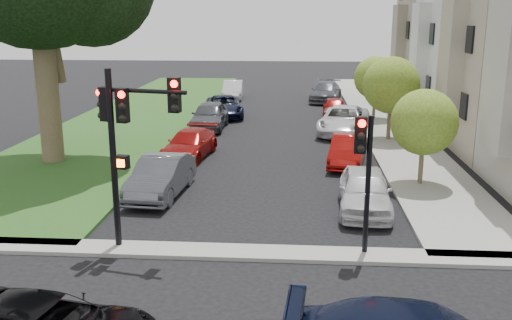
# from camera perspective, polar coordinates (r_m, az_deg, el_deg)

# --- Properties ---
(ground) EXTENTS (140.00, 140.00, 0.00)m
(ground) POSITION_cam_1_polar(r_m,az_deg,el_deg) (14.56, -1.46, -12.61)
(ground) COLOR black
(ground) RESTS_ON ground
(grass_strip) EXTENTS (8.00, 44.00, 0.12)m
(grass_strip) POSITION_cam_1_polar(r_m,az_deg,el_deg) (38.87, -11.30, 4.44)
(grass_strip) COLOR #2A491B
(grass_strip) RESTS_ON ground
(sidewalk_right) EXTENTS (3.50, 44.00, 0.12)m
(sidewalk_right) POSITION_cam_1_polar(r_m,az_deg,el_deg) (37.88, 12.40, 4.12)
(sidewalk_right) COLOR gray
(sidewalk_right) RESTS_ON ground
(sidewalk_cross) EXTENTS (60.00, 1.00, 0.12)m
(sidewalk_cross) POSITION_cam_1_polar(r_m,az_deg,el_deg) (16.34, -0.77, -9.25)
(sidewalk_cross) COLOR gray
(sidewalk_cross) RESTS_ON ground
(house_c) EXTENTS (7.70, 7.55, 15.97)m
(house_c) POSITION_cam_1_polar(r_m,az_deg,el_deg) (37.59, 22.08, 13.89)
(house_c) COLOR silver
(house_c) RESTS_ON ground
(house_d) EXTENTS (7.70, 7.55, 15.97)m
(house_d) POSITION_cam_1_polar(r_m,az_deg,el_deg) (44.81, 19.16, 14.07)
(house_d) COLOR gray
(house_d) RESTS_ON ground
(small_tree_a) EXTENTS (2.57, 2.57, 3.85)m
(small_tree_a) POSITION_cam_1_polar(r_m,az_deg,el_deg) (22.91, 16.47, 3.64)
(small_tree_a) COLOR brown
(small_tree_a) RESTS_ON ground
(small_tree_b) EXTENTS (2.99, 2.99, 4.49)m
(small_tree_b) POSITION_cam_1_polar(r_m,az_deg,el_deg) (30.89, 13.36, 7.29)
(small_tree_b) COLOR brown
(small_tree_b) RESTS_ON ground
(small_tree_c) EXTENTS (2.70, 2.70, 4.05)m
(small_tree_c) POSITION_cam_1_polar(r_m,az_deg,el_deg) (37.03, 11.86, 8.04)
(small_tree_c) COLOR brown
(small_tree_c) RESTS_ON ground
(traffic_signal_main) EXTENTS (2.54, 0.72, 5.19)m
(traffic_signal_main) POSITION_cam_1_polar(r_m,az_deg,el_deg) (16.14, -12.85, 3.20)
(traffic_signal_main) COLOR black
(traffic_signal_main) RESTS_ON ground
(traffic_signal_secondary) EXTENTS (0.50, 0.41, 4.00)m
(traffic_signal_secondary) POSITION_cam_1_polar(r_m,az_deg,el_deg) (15.68, 10.75, 0.03)
(traffic_signal_secondary) COLOR black
(traffic_signal_secondary) RESTS_ON ground
(car_parked_0) EXTENTS (2.01, 4.42, 1.47)m
(car_parked_0) POSITION_cam_1_polar(r_m,az_deg,el_deg) (19.94, 10.82, -3.00)
(car_parked_0) COLOR silver
(car_parked_0) RESTS_ON ground
(car_parked_1) EXTENTS (2.08, 4.24, 1.34)m
(car_parked_1) POSITION_cam_1_polar(r_m,az_deg,el_deg) (25.84, 9.16, 0.93)
(car_parked_1) COLOR maroon
(car_parked_1) RESTS_ON ground
(car_parked_2) EXTENTS (3.53, 5.92, 1.54)m
(car_parked_2) POSITION_cam_1_polar(r_m,az_deg,el_deg) (32.70, 8.78, 3.96)
(car_parked_2) COLOR silver
(car_parked_2) RESTS_ON ground
(car_parked_3) EXTENTS (1.67, 3.85, 1.29)m
(car_parked_3) POSITION_cam_1_polar(r_m,az_deg,el_deg) (37.85, 7.86, 5.21)
(car_parked_3) COLOR maroon
(car_parked_3) RESTS_ON ground
(car_parked_4) EXTENTS (2.91, 5.43, 1.50)m
(car_parked_4) POSITION_cam_1_polar(r_m,az_deg,el_deg) (44.72, 6.99, 6.78)
(car_parked_4) COLOR #3F4247
(car_parked_4) RESTS_ON ground
(car_parked_5) EXTENTS (1.91, 4.58, 1.47)m
(car_parked_5) POSITION_cam_1_polar(r_m,az_deg,el_deg) (21.51, -9.50, -1.64)
(car_parked_5) COLOR #3F4247
(car_parked_5) RESTS_ON ground
(car_parked_6) EXTENTS (2.37, 4.67, 1.30)m
(car_parked_6) POSITION_cam_1_polar(r_m,az_deg,el_deg) (27.08, -6.65, 1.59)
(car_parked_6) COLOR maroon
(car_parked_6) RESTS_ON ground
(car_parked_7) EXTENTS (1.93, 4.72, 1.60)m
(car_parked_7) POSITION_cam_1_polar(r_m,az_deg,el_deg) (33.77, -4.68, 4.46)
(car_parked_7) COLOR #3F4247
(car_parked_7) RESTS_ON ground
(car_parked_8) EXTENTS (3.16, 5.32, 1.39)m
(car_parked_8) POSITION_cam_1_polar(r_m,az_deg,el_deg) (37.81, -3.20, 5.39)
(car_parked_8) COLOR black
(car_parked_8) RESTS_ON ground
(car_parked_9) EXTENTS (1.75, 4.38, 1.41)m
(car_parked_9) POSITION_cam_1_polar(r_m,az_deg,el_deg) (46.01, -2.32, 7.04)
(car_parked_9) COLOR silver
(car_parked_9) RESTS_ON ground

